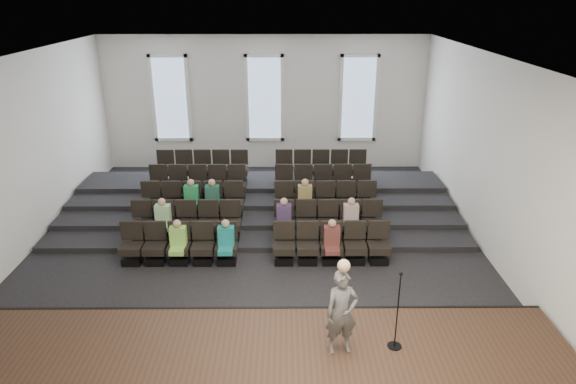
# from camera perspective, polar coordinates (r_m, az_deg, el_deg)

# --- Properties ---
(ground) EXTENTS (14.00, 14.00, 0.00)m
(ground) POSITION_cam_1_polar(r_m,az_deg,el_deg) (13.74, -3.49, -6.61)
(ground) COLOR black
(ground) RESTS_ON ground
(ceiling) EXTENTS (12.00, 14.00, 0.02)m
(ceiling) POSITION_cam_1_polar(r_m,az_deg,el_deg) (12.21, -4.03, 14.60)
(ceiling) COLOR white
(ceiling) RESTS_ON ground
(wall_back) EXTENTS (12.00, 0.04, 5.00)m
(wall_back) POSITION_cam_1_polar(r_m,az_deg,el_deg) (19.54, -2.60, 9.79)
(wall_back) COLOR silver
(wall_back) RESTS_ON ground
(wall_front) EXTENTS (12.00, 0.04, 5.00)m
(wall_front) POSITION_cam_1_polar(r_m,az_deg,el_deg) (6.50, -7.26, -16.44)
(wall_front) COLOR silver
(wall_front) RESTS_ON ground
(wall_left) EXTENTS (0.04, 14.00, 5.00)m
(wall_left) POSITION_cam_1_polar(r_m,az_deg,el_deg) (14.43, -28.39, 2.90)
(wall_left) COLOR silver
(wall_left) RESTS_ON ground
(wall_right) EXTENTS (0.04, 14.00, 5.00)m
(wall_right) POSITION_cam_1_polar(r_m,az_deg,el_deg) (13.78, 22.16, 3.15)
(wall_right) COLOR silver
(wall_right) RESTS_ON ground
(stage) EXTENTS (11.80, 3.60, 0.50)m
(stage) POSITION_cam_1_polar(r_m,az_deg,el_deg) (9.40, -5.19, -20.06)
(stage) COLOR #3E251A
(stage) RESTS_ON ground
(stage_lip) EXTENTS (11.80, 0.06, 0.52)m
(stage_lip) POSITION_cam_1_polar(r_m,az_deg,el_deg) (10.78, -4.44, -13.81)
(stage_lip) COLOR black
(stage_lip) RESTS_ON ground
(risers) EXTENTS (11.80, 4.80, 0.60)m
(risers) POSITION_cam_1_polar(r_m,az_deg,el_deg) (16.53, -2.95, -0.81)
(risers) COLOR black
(risers) RESTS_ON ground
(seating_rows) EXTENTS (6.80, 4.70, 1.67)m
(seating_rows) POSITION_cam_1_polar(r_m,az_deg,el_deg) (14.84, -3.25, -1.47)
(seating_rows) COLOR black
(seating_rows) RESTS_ON ground
(windows) EXTENTS (8.44, 0.10, 3.24)m
(windows) POSITION_cam_1_polar(r_m,az_deg,el_deg) (19.43, -2.62, 10.33)
(windows) COLOR white
(windows) RESTS_ON wall_back
(audience) EXTENTS (5.45, 2.64, 1.10)m
(audience) POSITION_cam_1_polar(r_m,az_deg,el_deg) (13.80, -4.36, -2.68)
(audience) COLOR #93D956
(audience) RESTS_ON seating_rows
(speaker) EXTENTS (0.64, 0.48, 1.58)m
(speaker) POSITION_cam_1_polar(r_m,az_deg,el_deg) (9.14, 5.99, -13.19)
(speaker) COLOR #595654
(speaker) RESTS_ON stage
(mic_stand) EXTENTS (0.26, 0.26, 1.54)m
(mic_stand) POSITION_cam_1_polar(r_m,az_deg,el_deg) (9.56, 11.93, -14.28)
(mic_stand) COLOR black
(mic_stand) RESTS_ON stage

